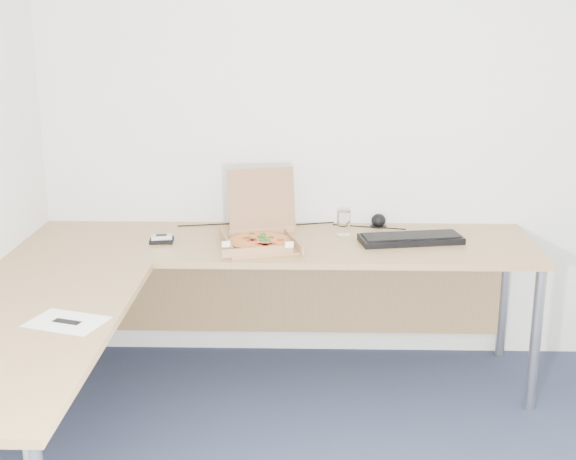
{
  "coord_description": "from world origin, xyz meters",
  "views": [
    {
      "loc": [
        -0.36,
        -2.24,
        1.81
      ],
      "look_at": [
        -0.45,
        1.28,
        0.82
      ],
      "focal_mm": 48.34,
      "sensor_mm": 36.0,
      "label": 1
    }
  ],
  "objects_px": {
    "pizza_box": "(260,237)",
    "keyboard": "(411,239)",
    "wallet": "(162,240)",
    "drinking_glass": "(344,223)",
    "desk": "(201,274)"
  },
  "relations": [
    {
      "from": "keyboard",
      "to": "wallet",
      "type": "bearing_deg",
      "value": 171.19
    },
    {
      "from": "keyboard",
      "to": "drinking_glass",
      "type": "bearing_deg",
      "value": 147.34
    },
    {
      "from": "drinking_glass",
      "to": "pizza_box",
      "type": "bearing_deg",
      "value": -153.11
    },
    {
      "from": "keyboard",
      "to": "wallet",
      "type": "relative_size",
      "value": 4.43
    },
    {
      "from": "drinking_glass",
      "to": "wallet",
      "type": "xyz_separation_m",
      "value": [
        -0.89,
        -0.16,
        -0.05
      ]
    },
    {
      "from": "desk",
      "to": "pizza_box",
      "type": "height_order",
      "value": "pizza_box"
    },
    {
      "from": "wallet",
      "to": "keyboard",
      "type": "bearing_deg",
      "value": -2.49
    },
    {
      "from": "desk",
      "to": "wallet",
      "type": "bearing_deg",
      "value": 121.97
    },
    {
      "from": "wallet",
      "to": "drinking_glass",
      "type": "bearing_deg",
      "value": 6.38
    },
    {
      "from": "pizza_box",
      "to": "keyboard",
      "type": "xyz_separation_m",
      "value": [
        0.73,
        0.08,
        -0.03
      ]
    },
    {
      "from": "drinking_glass",
      "to": "keyboard",
      "type": "distance_m",
      "value": 0.35
    },
    {
      "from": "wallet",
      "to": "pizza_box",
      "type": "bearing_deg",
      "value": -9.29
    },
    {
      "from": "drinking_glass",
      "to": "desk",
      "type": "bearing_deg",
      "value": -139.48
    },
    {
      "from": "keyboard",
      "to": "pizza_box",
      "type": "bearing_deg",
      "value": 175.68
    },
    {
      "from": "drinking_glass",
      "to": "wallet",
      "type": "distance_m",
      "value": 0.91
    }
  ]
}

